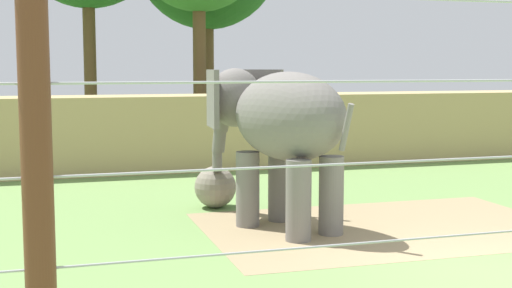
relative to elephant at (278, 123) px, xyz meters
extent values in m
plane|color=#6B8E4C|center=(1.89, -3.38, -1.80)|extent=(120.00, 120.00, 0.00)
cube|color=#937F5B|center=(1.77, -0.57, -1.80)|extent=(6.22, 4.19, 0.01)
cube|color=tan|center=(1.89, 7.40, -0.81)|extent=(36.00, 1.80, 1.98)
cylinder|color=slate|center=(-0.47, 0.23, -1.15)|extent=(0.41, 0.41, 1.29)
cylinder|color=slate|center=(0.20, 0.48, -1.15)|extent=(0.41, 0.41, 1.29)
cylinder|color=slate|center=(0.00, -1.01, -1.15)|extent=(0.41, 0.41, 1.29)
cylinder|color=slate|center=(0.67, -0.76, -1.15)|extent=(0.41, 0.41, 1.29)
ellipsoid|color=slate|center=(0.10, -0.26, 0.12)|extent=(2.06, 2.71, 1.48)
ellipsoid|color=slate|center=(-0.43, 1.15, 0.38)|extent=(1.28, 1.22, 1.07)
cube|color=slate|center=(-0.92, 0.86, 0.38)|extent=(0.15, 0.84, 1.02)
cube|color=slate|center=(0.12, 1.26, 0.38)|extent=(0.66, 0.65, 1.02)
cylinder|color=slate|center=(-0.57, 1.52, 0.00)|extent=(0.44, 0.53, 0.58)
cylinder|color=slate|center=(-0.61, 1.62, -0.40)|extent=(0.34, 0.39, 0.54)
cylinder|color=slate|center=(-0.64, 1.69, -0.79)|extent=(0.24, 0.24, 0.51)
cylinder|color=slate|center=(0.57, -1.52, 0.03)|extent=(0.19, 0.30, 0.74)
sphere|color=gray|center=(-0.61, 1.96, -1.39)|extent=(0.81, 0.81, 0.81)
cylinder|color=brown|center=(-3.89, -6.06, -0.08)|extent=(0.22, 0.22, 3.43)
cylinder|color=brown|center=(-2.06, 14.57, 0.87)|extent=(0.44, 0.44, 5.35)
cylinder|color=brown|center=(1.44, 12.44, 0.73)|extent=(0.44, 0.44, 5.07)
cylinder|color=brown|center=(2.25, 14.61, 0.54)|extent=(0.44, 0.44, 4.67)
camera|label=1|loc=(-3.87, -11.28, 0.94)|focal=49.67mm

